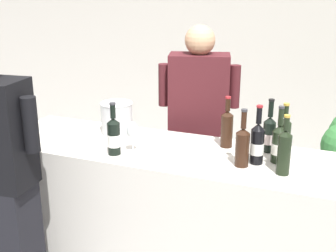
{
  "coord_description": "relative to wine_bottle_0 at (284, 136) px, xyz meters",
  "views": [
    {
      "loc": [
        0.94,
        -2.33,
        1.95
      ],
      "look_at": [
        0.04,
        0.0,
        1.12
      ],
      "focal_mm": 46.59,
      "sensor_mm": 36.0,
      "label": 1
    }
  ],
  "objects": [
    {
      "name": "wine_bottle_2",
      "position": [
        -0.94,
        -0.33,
        -0.01
      ],
      "size": [
        0.08,
        0.08,
        0.32
      ],
      "color": "black",
      "rests_on": "counter"
    },
    {
      "name": "counter",
      "position": [
        -0.71,
        -0.14,
        -0.61
      ],
      "size": [
        2.15,
        0.65,
        0.97
      ],
      "primitive_type": "cube",
      "color": "beige",
      "rests_on": "ground_plane"
    },
    {
      "name": "wine_glass",
      "position": [
        -0.85,
        -0.26,
        0.0
      ],
      "size": [
        0.07,
        0.07,
        0.19
      ],
      "color": "silver",
      "rests_on": "counter"
    },
    {
      "name": "person_server",
      "position": [
        -0.68,
        0.5,
        -0.29
      ],
      "size": [
        0.58,
        0.35,
        1.67
      ],
      "color": "black",
      "rests_on": "ground_plane"
    },
    {
      "name": "wall_back",
      "position": [
        -0.71,
        2.46,
        0.3
      ],
      "size": [
        8.0,
        0.1,
        2.8
      ],
      "primitive_type": "cube",
      "color": "beige",
      "rests_on": "ground_plane"
    },
    {
      "name": "wine_bottle_1",
      "position": [
        0.03,
        -0.25,
        0.0
      ],
      "size": [
        0.07,
        0.07,
        0.33
      ],
      "color": "black",
      "rests_on": "counter"
    },
    {
      "name": "wine_bottle_0",
      "position": [
        0.0,
        0.0,
        0.0
      ],
      "size": [
        0.07,
        0.07,
        0.32
      ],
      "color": "black",
      "rests_on": "counter"
    },
    {
      "name": "wine_bottle_5",
      "position": [
        -0.02,
        -0.1,
        -0.02
      ],
      "size": [
        0.08,
        0.08,
        0.33
      ],
      "color": "black",
      "rests_on": "counter"
    },
    {
      "name": "ice_bucket",
      "position": [
        -1.1,
        0.02,
        -0.02
      ],
      "size": [
        0.22,
        0.22,
        0.21
      ],
      "color": "silver",
      "rests_on": "counter"
    },
    {
      "name": "wine_bottle_3",
      "position": [
        -0.35,
        0.03,
        -0.0
      ],
      "size": [
        0.07,
        0.07,
        0.32
      ],
      "color": "black",
      "rests_on": "counter"
    },
    {
      "name": "wine_bottle_7",
      "position": [
        -0.19,
        -0.23,
        -0.01
      ],
      "size": [
        0.08,
        0.08,
        0.33
      ],
      "color": "black",
      "rests_on": "counter"
    },
    {
      "name": "wine_bottle_6",
      "position": [
        -0.09,
        0.05,
        -0.01
      ],
      "size": [
        0.08,
        0.08,
        0.33
      ],
      "color": "black",
      "rests_on": "counter"
    },
    {
      "name": "wine_bottle_4",
      "position": [
        -0.13,
        -0.16,
        -0.01
      ],
      "size": [
        0.08,
        0.08,
        0.34
      ],
      "color": "black",
      "rests_on": "counter"
    }
  ]
}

